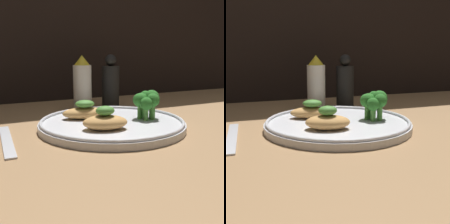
# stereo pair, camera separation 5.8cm
# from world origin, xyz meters

# --- Properties ---
(ground_plane) EXTENTS (1.80, 1.80, 0.01)m
(ground_plane) POSITION_xyz_m (0.00, 0.00, -0.01)
(ground_plane) COLOR #936D47
(plate) EXTENTS (0.30, 0.30, 0.02)m
(plate) POSITION_xyz_m (0.00, 0.00, 0.01)
(plate) COLOR silver
(plate) RESTS_ON ground_plane
(grilled_meat_front) EXTENTS (0.10, 0.07, 0.04)m
(grilled_meat_front) POSITION_xyz_m (-0.04, -0.05, 0.03)
(grilled_meat_front) COLOR tan
(grilled_meat_front) RESTS_ON plate
(grilled_meat_middle) EXTENTS (0.11, 0.07, 0.04)m
(grilled_meat_middle) POSITION_xyz_m (-0.04, 0.05, 0.03)
(grilled_meat_middle) COLOR tan
(grilled_meat_middle) RESTS_ON plate
(broccoli_bunch) EXTENTS (0.06, 0.06, 0.06)m
(broccoli_bunch) POSITION_xyz_m (0.08, -0.01, 0.05)
(broccoli_bunch) COLOR #4C8E38
(broccoli_bunch) RESTS_ON plate
(sauce_bottle) EXTENTS (0.05, 0.05, 0.15)m
(sauce_bottle) POSITION_xyz_m (0.02, 0.22, 0.07)
(sauce_bottle) COLOR white
(sauce_bottle) RESTS_ON ground_plane
(pepper_grinder) EXTENTS (0.05, 0.05, 0.15)m
(pepper_grinder) POSITION_xyz_m (0.10, 0.22, 0.07)
(pepper_grinder) COLOR black
(pepper_grinder) RESTS_ON ground_plane
(fork) EXTENTS (0.03, 0.20, 0.01)m
(fork) POSITION_xyz_m (-0.21, 0.00, 0.00)
(fork) COLOR silver
(fork) RESTS_ON ground_plane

